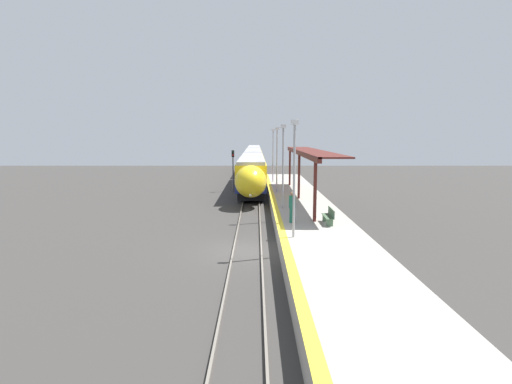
{
  "coord_description": "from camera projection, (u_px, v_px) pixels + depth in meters",
  "views": [
    {
      "loc": [
        0.44,
        -20.08,
        5.92
      ],
      "look_at": [
        0.56,
        7.11,
        2.09
      ],
      "focal_mm": 28.0,
      "sensor_mm": 36.0,
      "label": 1
    }
  ],
  "objects": [
    {
      "name": "train",
      "position": [
        252.0,
        160.0,
        64.2
      ],
      "size": [
        2.77,
        66.87,
        3.72
      ],
      "color": "black",
      "rests_on": "ground_plane"
    },
    {
      "name": "platform_right",
      "position": [
        320.0,
        242.0,
        20.66
      ],
      "size": [
        4.52,
        64.0,
        0.96
      ],
      "color": "#9E998E",
      "rests_on": "ground_plane"
    },
    {
      "name": "station_canopy",
      "position": [
        305.0,
        153.0,
        31.54
      ],
      "size": [
        2.02,
        20.45,
        3.85
      ],
      "color": "#511E19",
      "rests_on": "platform_right"
    },
    {
      "name": "railway_signal",
      "position": [
        231.0,
        166.0,
        42.56
      ],
      "size": [
        0.28,
        0.28,
        4.41
      ],
      "color": "#59595E",
      "rests_on": "ground_plane"
    },
    {
      "name": "lamppost_farthest",
      "position": [
        271.0,
        152.0,
        43.29
      ],
      "size": [
        0.36,
        0.2,
        5.74
      ],
      "color": "#9E9EA3",
      "rests_on": "platform_right"
    },
    {
      "name": "person_waiting",
      "position": [
        290.0,
        206.0,
        22.94
      ],
      "size": [
        0.36,
        0.24,
        1.81
      ],
      "color": "#1E604C",
      "rests_on": "platform_right"
    },
    {
      "name": "lamppost_near",
      "position": [
        292.0,
        171.0,
        19.32
      ],
      "size": [
        0.36,
        0.2,
        5.74
      ],
      "color": "#9E9EA3",
      "rests_on": "platform_right"
    },
    {
      "name": "rail_left",
      "position": [
        232.0,
        250.0,
        20.69
      ],
      "size": [
        0.08,
        90.0,
        0.15
      ],
      "primitive_type": "cube",
      "color": "slate",
      "rests_on": "ground_plane"
    },
    {
      "name": "platform_bench",
      "position": [
        327.0,
        215.0,
        22.73
      ],
      "size": [
        0.44,
        1.78,
        0.89
      ],
      "color": "#4C6B4C",
      "rests_on": "platform_right"
    },
    {
      "name": "lamppost_far",
      "position": [
        275.0,
        155.0,
        35.3
      ],
      "size": [
        0.36,
        0.2,
        5.74
      ],
      "color": "#9E9EA3",
      "rests_on": "platform_right"
    },
    {
      "name": "ground_plane",
      "position": [
        246.0,
        251.0,
        20.71
      ],
      "size": [
        120.0,
        120.0,
        0.0
      ],
      "primitive_type": "plane",
      "color": "#383533"
    },
    {
      "name": "lamppost_mid",
      "position": [
        281.0,
        161.0,
        27.31
      ],
      "size": [
        0.36,
        0.2,
        5.74
      ],
      "color": "#9E9EA3",
      "rests_on": "platform_right"
    },
    {
      "name": "rail_right",
      "position": [
        260.0,
        249.0,
        20.7
      ],
      "size": [
        0.08,
        90.0,
        0.15
      ],
      "primitive_type": "cube",
      "color": "slate",
      "rests_on": "ground_plane"
    }
  ]
}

